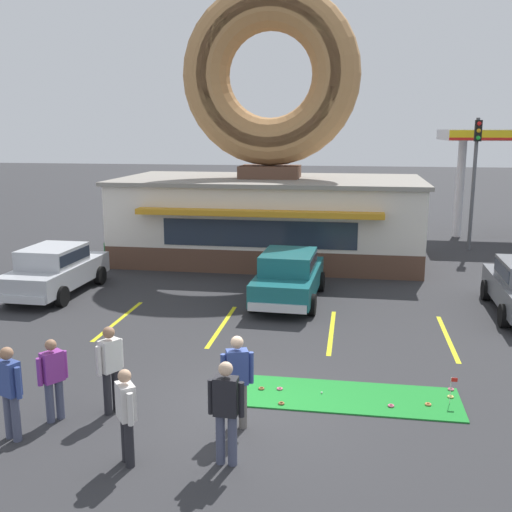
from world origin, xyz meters
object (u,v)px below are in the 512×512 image
object	(u,v)px
car_teal	(289,274)
pedestrian_leather_jacket_man	(110,365)
pedestrian_blue_sweater_man	(10,389)
pedestrian_clipboard_woman	(53,376)
pedestrian_beanie_man	(126,412)
pedestrian_crossing_woman	(226,408)
car_silver	(55,268)
putting_flag_pin	(453,384)
pedestrian_hooded_kid	(237,377)
trash_bin	(111,254)
traffic_light_pole	(475,167)
golf_ball	(322,393)

from	to	relation	value
car_teal	pedestrian_leather_jacket_man	distance (m)	8.46
pedestrian_blue_sweater_man	pedestrian_leather_jacket_man	xyz separation A→B (m)	(1.31, 1.24, 0.01)
pedestrian_leather_jacket_man	pedestrian_clipboard_woman	world-z (taller)	pedestrian_leather_jacket_man
pedestrian_beanie_man	car_teal	bearing A→B (deg)	81.00
car_teal	pedestrian_crossing_woman	xyz separation A→B (m)	(0.03, -9.49, 0.11)
pedestrian_leather_jacket_man	pedestrian_crossing_woman	world-z (taller)	pedestrian_crossing_woman
car_silver	putting_flag_pin	bearing A→B (deg)	-28.73
pedestrian_hooded_kid	trash_bin	xyz separation A→B (m)	(-7.37, 11.98, -0.48)
traffic_light_pole	putting_flag_pin	bearing A→B (deg)	-101.06
trash_bin	traffic_light_pole	xyz separation A→B (m)	(14.51, 5.77, 3.21)
pedestrian_blue_sweater_man	pedestrian_clipboard_woman	distance (m)	0.87
car_silver	pedestrian_beanie_man	bearing A→B (deg)	-57.00
pedestrian_crossing_woman	pedestrian_hooded_kid	bearing A→B (deg)	92.52
car_silver	car_teal	size ratio (longest dim) A/B	0.99
pedestrian_clipboard_woman	pedestrian_crossing_woman	size ratio (longest dim) A/B	0.90
pedestrian_clipboard_woman	trash_bin	size ratio (longest dim) A/B	1.62
pedestrian_clipboard_woman	pedestrian_beanie_man	world-z (taller)	pedestrian_beanie_man
car_silver	pedestrian_beanie_man	world-z (taller)	pedestrian_beanie_man
car_teal	pedestrian_hooded_kid	xyz separation A→B (m)	(-0.02, -8.30, 0.11)
car_teal	putting_flag_pin	bearing A→B (deg)	-59.53
pedestrian_hooded_kid	traffic_light_pole	distance (m)	19.33
car_silver	pedestrian_clipboard_woman	xyz separation A→B (m)	(4.21, -8.18, -0.00)
trash_bin	traffic_light_pole	world-z (taller)	traffic_light_pole
pedestrian_beanie_man	traffic_light_pole	world-z (taller)	traffic_light_pole
putting_flag_pin	car_silver	bearing A→B (deg)	151.27
golf_ball	car_silver	world-z (taller)	car_silver
car_silver	pedestrian_clipboard_woman	distance (m)	9.19
golf_ball	traffic_light_pole	world-z (taller)	traffic_light_pole
car_silver	pedestrian_clipboard_woman	world-z (taller)	car_silver
golf_ball	traffic_light_pole	distance (m)	17.50
car_teal	car_silver	bearing A→B (deg)	-177.23
pedestrian_blue_sweater_man	pedestrian_beanie_man	distance (m)	2.30
trash_bin	putting_flag_pin	bearing A→B (deg)	-42.51
pedestrian_blue_sweater_man	pedestrian_clipboard_woman	xyz separation A→B (m)	(0.39, 0.77, -0.07)
pedestrian_blue_sweater_man	trash_bin	xyz separation A→B (m)	(-3.59, 13.00, -0.44)
pedestrian_blue_sweater_man	pedestrian_leather_jacket_man	distance (m)	1.80
golf_ball	putting_flag_pin	world-z (taller)	putting_flag_pin
car_silver	pedestrian_leather_jacket_man	world-z (taller)	pedestrian_leather_jacket_man
traffic_light_pole	pedestrian_blue_sweater_man	bearing A→B (deg)	-120.18
pedestrian_clipboard_woman	pedestrian_crossing_woman	xyz separation A→B (m)	(3.45, -0.95, 0.11)
pedestrian_leather_jacket_man	trash_bin	distance (m)	12.75
pedestrian_blue_sweater_man	pedestrian_hooded_kid	world-z (taller)	pedestrian_hooded_kid
traffic_light_pole	pedestrian_clipboard_woman	bearing A→B (deg)	-120.33
car_silver	traffic_light_pole	size ratio (longest dim) A/B	0.79
putting_flag_pin	trash_bin	xyz separation A→B (m)	(-11.35, 10.40, 0.06)
pedestrian_clipboard_woman	pedestrian_crossing_woman	world-z (taller)	pedestrian_crossing_woman
pedestrian_crossing_woman	traffic_light_pole	size ratio (longest dim) A/B	0.30
golf_ball	pedestrian_beanie_man	world-z (taller)	pedestrian_beanie_man
traffic_light_pole	pedestrian_hooded_kid	bearing A→B (deg)	-111.89
golf_ball	car_silver	size ratio (longest dim) A/B	0.01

